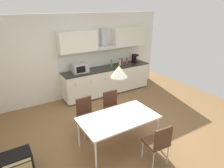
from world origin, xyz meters
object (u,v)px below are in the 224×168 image
object	(u,v)px
bottle_green	(111,63)
chair_near_right	(159,141)
pendant_lamp	(119,71)
chair_far_left	(86,112)
guitar_amp	(17,164)
microwave	(80,68)
bottle_yellow	(120,62)
bottle_red	(127,61)
bottle_blue	(122,62)
dining_table	(118,119)
coffee_maker	(135,58)
chair_far_right	(112,105)

from	to	relation	value
bottle_green	chair_near_right	xyz separation A→B (m)	(-1.07, -3.44, -0.49)
chair_near_right	pendant_lamp	world-z (taller)	pendant_lamp
chair_near_right	chair_far_left	size ratio (longest dim) A/B	1.00
guitar_amp	pendant_lamp	xyz separation A→B (m)	(1.97, -0.29, 1.49)
microwave	bottle_yellow	world-z (taller)	microwave
chair_near_right	bottle_yellow	bearing A→B (deg)	67.89
bottle_red	chair_near_right	world-z (taller)	bottle_red
bottle_blue	chair_far_left	bearing A→B (deg)	-141.32
bottle_yellow	chair_near_right	size ratio (longest dim) A/B	0.28
microwave	bottle_blue	world-z (taller)	microwave
dining_table	bottle_yellow	bearing A→B (deg)	55.89
coffee_maker	chair_far_left	world-z (taller)	coffee_maker
bottle_yellow	chair_far_left	bearing A→B (deg)	-140.59
bottle_blue	guitar_amp	world-z (taller)	bottle_blue
bottle_red	bottle_green	world-z (taller)	bottle_green
chair_near_right	coffee_maker	bearing A→B (deg)	59.31
bottle_red	bottle_yellow	xyz separation A→B (m)	(-0.32, -0.05, 0.02)
coffee_maker	guitar_amp	xyz separation A→B (m)	(-4.35, -2.29, -0.85)
dining_table	guitar_amp	distance (m)	2.04
bottle_red	pendant_lamp	xyz separation A→B (m)	(-2.05, -2.60, 0.70)
bottle_yellow	chair_near_right	world-z (taller)	bottle_yellow
bottle_blue	chair_near_right	bearing A→B (deg)	-113.41
bottle_red	bottle_yellow	world-z (taller)	bottle_yellow
bottle_yellow	dining_table	xyz separation A→B (m)	(-1.73, -2.55, -0.34)
microwave	pendant_lamp	world-z (taller)	pendant_lamp
dining_table	chair_far_left	distance (m)	0.92
bottle_yellow	dining_table	distance (m)	3.10
bottle_yellow	microwave	bearing A→B (deg)	179.56
chair_far_right	microwave	bearing A→B (deg)	93.35
microwave	dining_table	size ratio (longest dim) A/B	0.30
chair_far_right	pendant_lamp	world-z (taller)	pendant_lamp
bottle_green	guitar_amp	distance (m)	4.18
dining_table	chair_far_left	bearing A→B (deg)	113.19
guitar_amp	bottle_yellow	bearing A→B (deg)	31.43
coffee_maker	chair_near_right	xyz separation A→B (m)	(-2.03, -3.43, -0.54)
bottle_green	chair_far_left	size ratio (longest dim) A/B	0.28
chair_near_right	guitar_amp	world-z (taller)	chair_near_right
chair_near_right	bottle_red	bearing A→B (deg)	63.75
dining_table	bottle_blue	bearing A→B (deg)	54.70
bottle_blue	chair_far_left	xyz separation A→B (m)	(-2.20, -1.76, -0.49)
bottle_blue	dining_table	distance (m)	3.20
chair_far_right	bottle_green	bearing A→B (deg)	59.09
coffee_maker	bottle_red	xyz separation A→B (m)	(-0.34, 0.01, -0.06)
bottle_blue	coffee_maker	bearing A→B (deg)	-0.59
chair_far_left	pendant_lamp	distance (m)	1.49
bottle_red	microwave	bearing A→B (deg)	-178.70
chair_far_left	pendant_lamp	size ratio (longest dim) A/B	2.72
coffee_maker	dining_table	world-z (taller)	coffee_maker
chair_far_right	dining_table	bearing A→B (deg)	-113.33
microwave	chair_far_left	size ratio (longest dim) A/B	0.55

